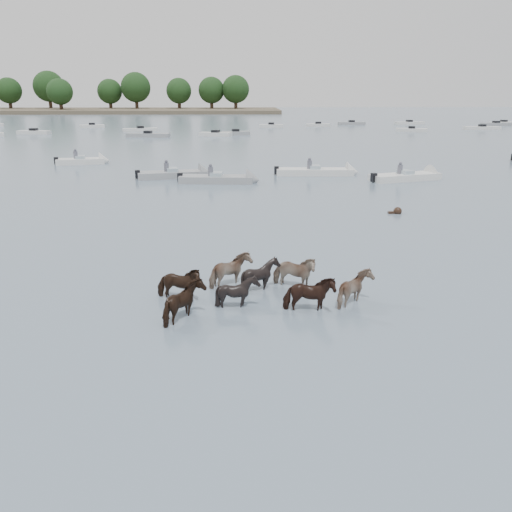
{
  "coord_description": "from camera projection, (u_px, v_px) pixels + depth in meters",
  "views": [
    {
      "loc": [
        -1.0,
        -13.03,
        6.17
      ],
      "look_at": [
        -0.56,
        3.18,
        1.1
      ],
      "focal_mm": 37.23,
      "sensor_mm": 36.0,
      "label": 1
    }
  ],
  "objects": [
    {
      "name": "motorboat_c",
      "position": [
        325.0,
        172.0,
        40.5
      ],
      "size": [
        6.47,
        1.81,
        1.92
      ],
      "rotation": [
        0.0,
        0.0,
        -0.03
      ],
      "color": "silver",
      "rests_on": "ground"
    },
    {
      "name": "motorboat_d",
      "position": [
        414.0,
        177.0,
        38.34
      ],
      "size": [
        5.89,
        3.39,
        1.92
      ],
      "rotation": [
        0.0,
        0.0,
        0.34
      ],
      "color": "silver",
      "rests_on": "ground"
    },
    {
      "name": "motorboat_b",
      "position": [
        228.0,
        179.0,
        37.1
      ],
      "size": [
        5.82,
        2.02,
        1.92
      ],
      "rotation": [
        0.0,
        0.0,
        -0.08
      ],
      "color": "gray",
      "rests_on": "ground"
    },
    {
      "name": "motorboat_f",
      "position": [
        89.0,
        161.0,
        46.71
      ],
      "size": [
        4.78,
        2.53,
        1.92
      ],
      "rotation": [
        0.0,
        0.0,
        0.22
      ],
      "color": "silver",
      "rests_on": "ground"
    },
    {
      "name": "swimming_pony",
      "position": [
        397.0,
        212.0,
        27.81
      ],
      "size": [
        0.72,
        0.44,
        0.44
      ],
      "color": "black",
      "rests_on": "ground"
    },
    {
      "name": "shoreline",
      "position": [
        6.0,
        111.0,
        155.45
      ],
      "size": [
        160.0,
        30.0,
        1.0
      ],
      "primitive_type": "cube",
      "color": "#4C4233",
      "rests_on": "ground"
    },
    {
      "name": "ground",
      "position": [
        280.0,
        330.0,
        14.3
      ],
      "size": [
        400.0,
        400.0,
        0.0
      ],
      "primitive_type": "plane",
      "color": "slate",
      "rests_on": "ground"
    },
    {
      "name": "distant_flotilla",
      "position": [
        255.0,
        128.0,
        87.52
      ],
      "size": [
        102.83,
        29.45,
        0.93
      ],
      "color": "silver",
      "rests_on": "ground"
    },
    {
      "name": "motorboat_a",
      "position": [
        183.0,
        174.0,
        39.39
      ],
      "size": [
        5.71,
        2.84,
        1.92
      ],
      "rotation": [
        0.0,
        0.0,
        0.24
      ],
      "color": "gray",
      "rests_on": "ground"
    },
    {
      "name": "pony_herd",
      "position": [
        256.0,
        286.0,
        16.23
      ],
      "size": [
        6.79,
        4.17,
        1.27
      ],
      "color": "black",
      "rests_on": "ground"
    }
  ]
}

